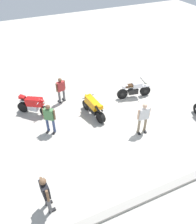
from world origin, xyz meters
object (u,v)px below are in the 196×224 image
object	(u,v)px
motorcycle_orange_sportbike	(93,107)
person_in_green_shirt	(49,117)
motorcycle_silver_cruiser	(134,90)
motorcycle_red_sportbike	(33,105)
person_in_red_shirt	(61,89)
person_in_black_shirt	(45,192)
person_in_white_shirt	(143,116)

from	to	relation	value
motorcycle_orange_sportbike	person_in_green_shirt	bearing A→B (deg)	86.74
motorcycle_silver_cruiser	motorcycle_orange_sportbike	distance (m)	2.98
motorcycle_red_sportbike	person_in_red_shirt	world-z (taller)	person_in_red_shirt
person_in_black_shirt	person_in_white_shirt	bearing A→B (deg)	16.10
motorcycle_red_sportbike	motorcycle_orange_sportbike	size ratio (longest dim) A/B	0.81
person_in_black_shirt	person_in_red_shirt	distance (m)	6.67
motorcycle_orange_sportbike	person_in_green_shirt	size ratio (longest dim) A/B	1.18
motorcycle_red_sportbike	person_in_black_shirt	xyz separation A→B (m)	(0.75, 5.74, 0.39)
person_in_black_shirt	person_in_white_shirt	world-z (taller)	person_in_white_shirt
person_in_green_shirt	person_in_white_shirt	bearing A→B (deg)	102.19
person_in_red_shirt	motorcycle_red_sportbike	bearing A→B (deg)	88.02
person_in_white_shirt	person_in_red_shirt	world-z (taller)	person_in_white_shirt
motorcycle_silver_cruiser	person_in_white_shirt	distance (m)	3.13
motorcycle_orange_sportbike	person_in_black_shirt	world-z (taller)	person_in_black_shirt
person_in_black_shirt	person_in_green_shirt	bearing A→B (deg)	67.90
person_in_white_shirt	person_in_green_shirt	bearing A→B (deg)	-109.11
motorcycle_orange_sportbike	motorcycle_silver_cruiser	bearing A→B (deg)	-89.04
motorcycle_silver_cruiser	motorcycle_red_sportbike	distance (m)	5.82
motorcycle_silver_cruiser	motorcycle_orange_sportbike	xyz separation A→B (m)	(2.91, 0.63, 0.07)
motorcycle_silver_cruiser	person_in_black_shirt	xyz separation A→B (m)	(6.51, 4.90, 0.47)
motorcycle_red_sportbike	person_in_white_shirt	world-z (taller)	person_in_white_shirt
motorcycle_silver_cruiser	person_in_red_shirt	bearing A→B (deg)	172.54
person_in_green_shirt	person_in_white_shirt	xyz separation A→B (m)	(-4.09, 1.86, 0.07)
person_in_black_shirt	motorcycle_silver_cruiser	bearing A→B (deg)	31.60
motorcycle_orange_sportbike	person_in_green_shirt	distance (m)	2.47
motorcycle_orange_sportbike	person_in_white_shirt	xyz separation A→B (m)	(-1.67, 2.20, 0.41)
person_in_white_shirt	person_in_red_shirt	bearing A→B (deg)	-140.31
motorcycle_red_sportbike	motorcycle_orange_sportbike	distance (m)	3.21
motorcycle_silver_cruiser	person_in_red_shirt	xyz separation A→B (m)	(4.06, -1.31, 0.36)
motorcycle_silver_cruiser	person_in_white_shirt	bearing A→B (deg)	-103.29
motorcycle_red_sportbike	person_in_white_shirt	xyz separation A→B (m)	(-4.52, 3.67, 0.41)
person_in_red_shirt	person_in_white_shirt	bearing A→B (deg)	-162.96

